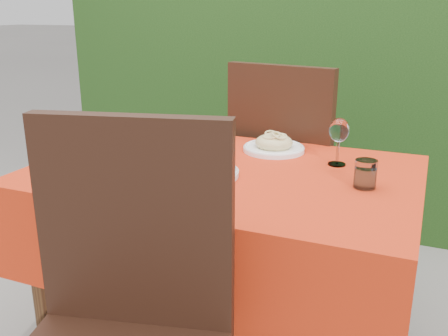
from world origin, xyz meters
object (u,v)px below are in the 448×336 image
at_px(water_glass, 365,175).
at_px(wine_glass, 339,132).
at_px(pizza_plate, 192,168).
at_px(pasta_plate, 274,145).
at_px(chair_far, 289,164).
at_px(steel_ramekin, 143,138).
at_px(chair_near, 121,321).
at_px(fork, 139,167).

relative_size(water_glass, wine_glass, 0.53).
height_order(pizza_plate, pasta_plate, pasta_plate).
bearing_deg(pizza_plate, wine_glass, 35.46).
relative_size(chair_far, steel_ramekin, 13.83).
height_order(chair_near, water_glass, chair_near).
distance_m(fork, steel_ramekin, 0.35).
height_order(chair_far, fork, chair_far).
bearing_deg(steel_ramekin, fork, -61.23).
distance_m(chair_near, pizza_plate, 0.61).
relative_size(wine_glass, fork, 0.91).
xyz_separation_m(chair_far, wine_glass, (0.28, -0.41, 0.26)).
bearing_deg(steel_ramekin, pasta_plate, 6.90).
bearing_deg(fork, wine_glass, 19.44).
distance_m(chair_far, fork, 0.79).
bearing_deg(wine_glass, pizza_plate, -144.54).
xyz_separation_m(water_glass, wine_glass, (-0.12, 0.20, 0.08)).
relative_size(pizza_plate, steel_ramekin, 4.47).
height_order(pizza_plate, water_glass, water_glass).
xyz_separation_m(chair_near, pizza_plate, (-0.11, 0.57, 0.18)).
xyz_separation_m(pizza_plate, wine_glass, (0.41, 0.29, 0.09)).
relative_size(chair_near, chair_far, 1.00).
height_order(pizza_plate, fork, pizza_plate).
bearing_deg(pizza_plate, fork, 179.06).
height_order(water_glass, steel_ramekin, water_glass).
xyz_separation_m(chair_far, steel_ramekin, (-0.50, -0.39, 0.16)).
relative_size(pizza_plate, wine_glass, 2.05).
bearing_deg(chair_near, pasta_plate, 73.33).
bearing_deg(wine_glass, chair_far, 124.29).
height_order(chair_near, pasta_plate, chair_near).
bearing_deg(pasta_plate, steel_ramekin, -173.10).
height_order(chair_far, pizza_plate, chair_far).
bearing_deg(chair_near, steel_ramekin, 104.83).
bearing_deg(chair_far, steel_ramekin, 47.89).
height_order(wine_glass, steel_ramekin, wine_glass).
height_order(pizza_plate, wine_glass, wine_glass).
distance_m(pasta_plate, water_glass, 0.46).
bearing_deg(chair_far, pizza_plate, 89.49).
relative_size(chair_far, pizza_plate, 3.09).
bearing_deg(fork, chair_far, 58.51).
xyz_separation_m(wine_glass, steel_ramekin, (-0.78, 0.02, -0.10)).
relative_size(chair_far, fork, 5.76).
bearing_deg(pizza_plate, chair_near, -79.54).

